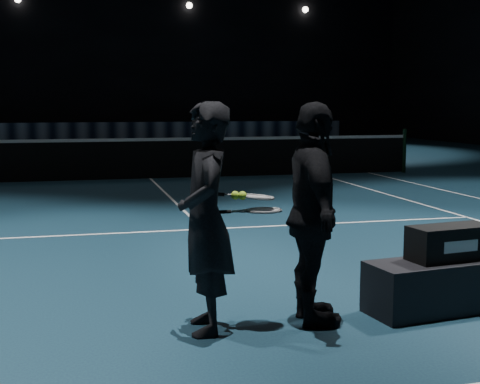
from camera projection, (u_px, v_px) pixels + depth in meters
The scene contains 16 objects.
floor at pixel (151, 179), 15.40m from camera, with size 36.00×36.00×0.00m, color black.
wall_back at pixel (107, 35), 32.06m from camera, with size 30.00×30.00×0.00m, color black.
court_lines at pixel (151, 179), 15.40m from camera, with size 10.98×23.78×0.01m, color white, non-canonical shape.
net_post_right at pixel (404, 151), 16.86m from camera, with size 0.10×0.10×1.10m, color black.
net_mesh at pixel (151, 160), 15.34m from camera, with size 12.80×0.02×0.86m, color black.
net_tape at pixel (150, 140), 15.28m from camera, with size 12.80×0.03×0.07m, color white.
sponsor_backdrop at pixel (112, 132), 30.25m from camera, with size 22.00×0.15×0.90m, color black.
fixtures_far at pixel (106, 2), 31.67m from camera, with size 20.00×0.30×0.30m, color white, non-canonical shape.
player_bench at pixel (449, 285), 5.63m from camera, with size 1.44×0.48×0.43m, color black.
racket_bag at pixel (451, 243), 5.58m from camera, with size 0.72×0.31×0.29m, color black.
bag_signature at pixel (461, 246), 5.43m from camera, with size 0.34×0.00×0.10m, color white.
player_a at pixel (206, 218), 5.01m from camera, with size 0.64×0.42×1.75m, color black.
player_b at pixel (313, 214), 5.20m from camera, with size 1.02×0.43×1.75m, color black.
racket_lower at pixel (264, 210), 5.10m from camera, with size 0.68×0.22×0.03m, color black, non-canonical shape.
racket_upper at pixel (256, 197), 5.12m from camera, with size 0.68×0.22×0.03m, color black, non-canonical shape.
tennis_balls at pixel (239, 193), 5.05m from camera, with size 0.12×0.10×0.12m, color #A8DD2E, non-canonical shape.
Camera 1 is at (-1.71, -15.35, 1.73)m, focal length 50.00 mm.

